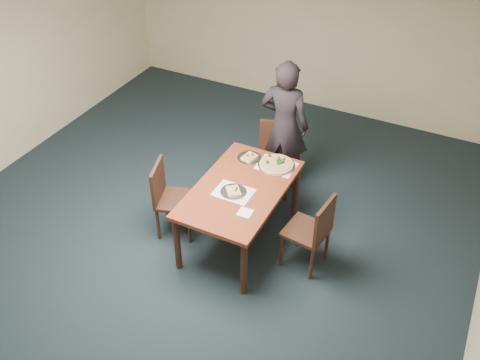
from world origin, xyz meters
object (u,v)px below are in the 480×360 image
at_px(chair_far, 275,153).
at_px(chair_left, 169,195).
at_px(pizza_pan, 276,164).
at_px(dining_table, 240,194).
at_px(diner, 284,125).
at_px(slice_plate_near, 234,191).
at_px(chair_right, 313,229).
at_px(slice_plate_far, 249,157).

xyz_separation_m(chair_far, chair_left, (-0.73, -1.28, 0.00)).
bearing_deg(pizza_pan, dining_table, -109.72).
xyz_separation_m(chair_left, diner, (0.77, 1.44, 0.33)).
bearing_deg(slice_plate_near, pizza_pan, 71.34).
distance_m(dining_table, pizza_pan, 0.58).
distance_m(chair_far, chair_right, 1.41).
distance_m(chair_far, diner, 0.37).
bearing_deg(chair_right, dining_table, -84.44).
bearing_deg(diner, slice_plate_near, 84.87).
bearing_deg(chair_right, slice_plate_far, -111.94).
height_order(chair_far, chair_right, same).
bearing_deg(diner, dining_table, 85.94).
bearing_deg(pizza_pan, chair_far, 114.29).
bearing_deg(slice_plate_near, dining_table, 76.99).
bearing_deg(slice_plate_far, chair_far, 80.03).
bearing_deg(diner, chair_far, 70.73).
bearing_deg(dining_table, pizza_pan, 70.28).
distance_m(chair_left, slice_plate_far, 1.01).
xyz_separation_m(dining_table, chair_right, (0.86, -0.02, -0.14)).
distance_m(diner, slice_plate_near, 1.33).
height_order(chair_far, pizza_pan, chair_far).
bearing_deg(chair_left, pizza_pan, -70.15).
distance_m(chair_left, chair_right, 1.65).
relative_size(chair_far, diner, 0.54).
relative_size(dining_table, chair_left, 1.65).
relative_size(diner, pizza_pan, 4.04).
height_order(dining_table, chair_right, chair_right).
bearing_deg(chair_right, diner, -138.42).
height_order(chair_left, diner, diner).
bearing_deg(diner, chair_left, 57.27).
bearing_deg(pizza_pan, diner, 106.12).
relative_size(dining_table, chair_right, 1.65).
bearing_deg(pizza_pan, chair_right, -39.58).
bearing_deg(chair_left, slice_plate_far, -58.17).
bearing_deg(slice_plate_near, slice_plate_far, 100.85).
bearing_deg(chair_far, slice_plate_far, -117.17).
xyz_separation_m(dining_table, pizza_pan, (0.19, 0.53, 0.11)).
distance_m(chair_far, pizza_pan, 0.64).
bearing_deg(slice_plate_far, dining_table, -74.65).
relative_size(chair_left, diner, 0.54).
relative_size(chair_far, slice_plate_far, 3.25).
relative_size(pizza_pan, slice_plate_far, 1.50).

